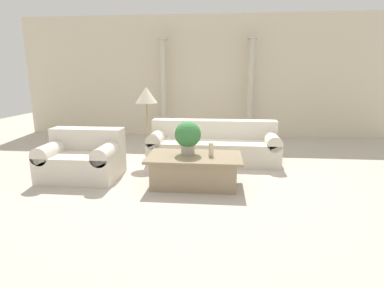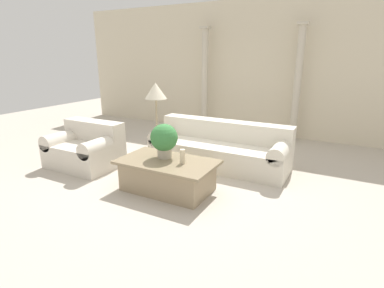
# 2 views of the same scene
# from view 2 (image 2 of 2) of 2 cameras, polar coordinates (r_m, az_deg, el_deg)

# --- Properties ---
(ground_plane) EXTENTS (16.00, 16.00, 0.00)m
(ground_plane) POSITION_cam_2_polar(r_m,az_deg,el_deg) (4.99, -2.33, -6.18)
(ground_plane) COLOR #BCB2A3
(wall_back) EXTENTS (10.00, 0.06, 3.20)m
(wall_back) POSITION_cam_2_polar(r_m,az_deg,el_deg) (7.72, 10.74, 13.88)
(wall_back) COLOR beige
(wall_back) RESTS_ON ground_plane
(sofa_long) EXTENTS (2.47, 0.88, 0.78)m
(sofa_long) POSITION_cam_2_polar(r_m,az_deg,el_deg) (5.42, 5.28, -0.79)
(sofa_long) COLOR beige
(sofa_long) RESTS_ON ground_plane
(loveseat) EXTENTS (1.21, 0.88, 0.78)m
(loveseat) POSITION_cam_2_polar(r_m,az_deg,el_deg) (5.71, -19.56, -0.67)
(loveseat) COLOR beige
(loveseat) RESTS_ON ground_plane
(coffee_table) EXTENTS (1.42, 0.82, 0.46)m
(coffee_table) POSITION_cam_2_polar(r_m,az_deg,el_deg) (4.44, -4.66, -5.92)
(coffee_table) COLOR #998466
(coffee_table) RESTS_ON ground_plane
(potted_plant) EXTENTS (0.41, 0.41, 0.51)m
(potted_plant) POSITION_cam_2_polar(r_m,az_deg,el_deg) (4.41, -5.34, 0.98)
(potted_plant) COLOR #B2A893
(potted_plant) RESTS_ON coffee_table
(pillar_candle) EXTENTS (0.07, 0.07, 0.21)m
(pillar_candle) POSITION_cam_2_polar(r_m,az_deg,el_deg) (4.21, -1.83, -2.38)
(pillar_candle) COLOR beige
(pillar_candle) RESTS_ON coffee_table
(floor_lamp) EXTENTS (0.42, 0.42, 1.44)m
(floor_lamp) POSITION_cam_2_polar(r_m,az_deg,el_deg) (5.73, -6.93, 9.51)
(floor_lamp) COLOR gray
(floor_lamp) RESTS_ON ground_plane
(column_left) EXTENTS (0.23, 0.23, 2.60)m
(column_left) POSITION_cam_2_polar(r_m,az_deg,el_deg) (7.81, 2.45, 12.16)
(column_left) COLOR beige
(column_left) RESTS_ON ground_plane
(column_right) EXTENTS (0.23, 0.23, 2.60)m
(column_right) POSITION_cam_2_polar(r_m,az_deg,el_deg) (7.13, 19.43, 10.83)
(column_right) COLOR beige
(column_right) RESTS_ON ground_plane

